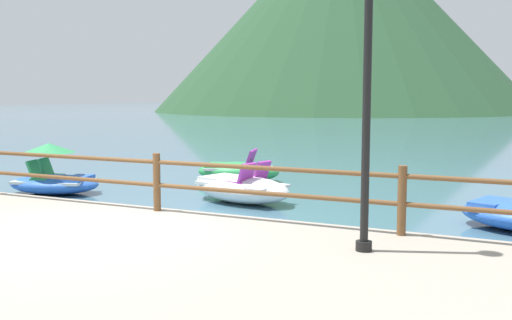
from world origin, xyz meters
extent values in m
plane|color=#477084|center=(0.00, 40.00, 0.00)|extent=(200.00, 200.00, 0.00)
cylinder|color=brown|center=(0.00, 1.55, 0.88)|extent=(0.12, 0.12, 0.95)
cylinder|color=brown|center=(3.97, 1.55, 0.88)|extent=(0.12, 0.12, 0.95)
cylinder|color=brown|center=(0.00, 1.55, 1.21)|extent=(23.80, 0.07, 0.07)
cylinder|color=brown|center=(0.00, 1.55, 0.83)|extent=(23.80, 0.07, 0.07)
cylinder|color=black|center=(3.72, 0.54, 2.30)|extent=(0.10, 0.10, 3.80)
cylinder|color=black|center=(3.72, 0.54, 0.46)|extent=(0.20, 0.20, 0.12)
ellipsoid|color=green|center=(-1.48, 7.42, 0.26)|extent=(2.39, 1.64, 0.53)
cube|color=silver|center=(-1.48, 7.42, 0.36)|extent=(1.88, 1.32, 0.06)
cube|color=purple|center=(-1.38, 7.68, 0.43)|extent=(0.49, 0.49, 0.08)
cube|color=purple|center=(-1.21, 7.73, 0.65)|extent=(0.30, 0.44, 0.43)
cube|color=purple|center=(-1.26, 7.25, 0.43)|extent=(0.49, 0.49, 0.08)
cube|color=purple|center=(-1.09, 7.30, 0.65)|extent=(0.30, 0.44, 0.43)
cube|color=green|center=(-2.06, 7.27, 0.42)|extent=(0.66, 0.88, 0.12)
ellipsoid|color=blue|center=(-4.51, 3.90, 0.22)|extent=(2.38, 1.76, 0.44)
cube|color=silver|center=(-4.51, 3.90, 0.30)|extent=(1.87, 1.42, 0.06)
cube|color=#339956|center=(-4.60, 3.62, 0.37)|extent=(0.49, 0.49, 0.08)
cube|color=#339956|center=(-4.78, 3.57, 0.59)|extent=(0.30, 0.44, 0.43)
cube|color=#339956|center=(-4.73, 4.11, 0.37)|extent=(0.49, 0.49, 0.08)
cube|color=#339956|center=(-4.91, 4.06, 0.59)|extent=(0.30, 0.44, 0.43)
cube|color=blue|center=(-3.94, 4.05, 0.36)|extent=(0.68, 0.97, 0.12)
cone|color=#339956|center=(-4.62, 3.88, 1.07)|extent=(1.46, 1.46, 0.22)
cube|color=blue|center=(4.92, 4.64, 0.39)|extent=(0.75, 1.05, 0.12)
ellipsoid|color=white|center=(-0.06, 4.76, 0.29)|extent=(2.66, 1.83, 0.59)
cube|color=silver|center=(-0.06, 4.76, 0.40)|extent=(2.09, 1.48, 0.06)
cube|color=purple|center=(0.19, 4.95, 0.47)|extent=(0.49, 0.49, 0.08)
cube|color=purple|center=(0.36, 4.90, 0.69)|extent=(0.31, 0.44, 0.43)
cube|color=purple|center=(0.05, 4.48, 0.47)|extent=(0.49, 0.49, 0.08)
cube|color=purple|center=(0.23, 4.43, 0.69)|extent=(0.31, 0.44, 0.43)
cube|color=white|center=(-0.70, 4.95, 0.46)|extent=(0.75, 0.96, 0.12)
cone|color=#284C2D|center=(-19.34, 74.76, 14.01)|extent=(52.23, 52.23, 28.03)
cone|color=#284C2D|center=(-8.90, 80.76, 8.41)|extent=(28.73, 28.73, 16.82)
camera|label=1|loc=(5.50, -6.35, 2.29)|focal=41.21mm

